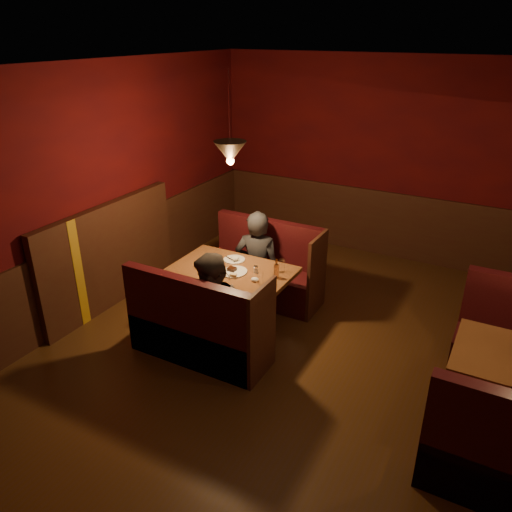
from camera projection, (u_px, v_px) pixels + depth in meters
The scene contains 6 objects.
room at pixel (295, 287), 4.55m from camera, with size 6.02×7.02×2.92m.
main_table at pixel (234, 282), 5.69m from camera, with size 1.36×0.82×0.95m.
main_bench_far at pixel (266, 274), 6.40m from camera, with size 1.49×0.53×1.02m.
main_bench_near at pixel (198, 333), 5.17m from camera, with size 1.49×0.53×1.02m.
diner_a at pixel (257, 245), 6.11m from camera, with size 0.57×0.37×1.57m, color #27272B.
diner_b at pixel (214, 294), 5.02m from camera, with size 0.74×0.58×1.53m, color #362E2A.
Camera 1 is at (1.33, -3.65, 3.21)m, focal length 35.00 mm.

